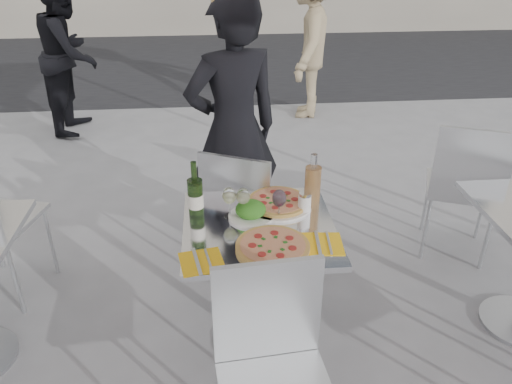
{
  "coord_description": "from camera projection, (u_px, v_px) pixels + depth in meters",
  "views": [
    {
      "loc": [
        -0.19,
        -2.01,
        2.02
      ],
      "look_at": [
        0.0,
        0.15,
        0.85
      ],
      "focal_mm": 35.0,
      "sensor_mm": 36.0,
      "label": 1
    }
  ],
  "objects": [
    {
      "name": "ground",
      "position": [
        258.0,
        341.0,
        2.73
      ],
      "size": [
        80.0,
        80.0,
        0.0
      ],
      "primitive_type": "plane",
      "color": "slate"
    },
    {
      "name": "street_asphalt",
      "position": [
        222.0,
        58.0,
        8.43
      ],
      "size": [
        24.0,
        5.0,
        0.0
      ],
      "primitive_type": "cube",
      "color": "black",
      "rests_on": "ground"
    },
    {
      "name": "main_table",
      "position": [
        259.0,
        261.0,
        2.48
      ],
      "size": [
        0.72,
        0.72,
        0.75
      ],
      "color": "#B7BABF",
      "rests_on": "ground"
    },
    {
      "name": "chair_far",
      "position": [
        242.0,
        208.0,
        2.93
      ],
      "size": [
        0.56,
        0.57,
        0.92
      ],
      "rotation": [
        0.0,
        0.0,
        2.71
      ],
      "color": "silver",
      "rests_on": "ground"
    },
    {
      "name": "chair_near",
      "position": [
        273.0,
        362.0,
        1.89
      ],
      "size": [
        0.46,
        0.47,
        0.94
      ],
      "rotation": [
        0.0,
        0.0,
        0.09
      ],
      "color": "silver",
      "rests_on": "ground"
    },
    {
      "name": "side_chair_rfar",
      "position": [
        465.0,
        182.0,
        3.16
      ],
      "size": [
        0.58,
        0.59,
        0.97
      ],
      "rotation": [
        0.0,
        0.0,
        2.75
      ],
      "color": "silver",
      "rests_on": "ground"
    },
    {
      "name": "woman_diner",
      "position": [
        233.0,
        132.0,
        3.15
      ],
      "size": [
        0.73,
        0.6,
        1.71
      ],
      "primitive_type": "imported",
      "rotation": [
        0.0,
        0.0,
        3.49
      ],
      "color": "black",
      "rests_on": "ground"
    },
    {
      "name": "pedestrian_a",
      "position": [
        69.0,
        54.0,
        5.19
      ],
      "size": [
        0.67,
        0.83,
        1.64
      ],
      "primitive_type": "imported",
      "rotation": [
        0.0,
        0.0,
        1.5
      ],
      "color": "black",
      "rests_on": "ground"
    },
    {
      "name": "pedestrian_b",
      "position": [
        307.0,
        41.0,
        5.58
      ],
      "size": [
        0.9,
        1.23,
        1.71
      ],
      "primitive_type": "imported",
      "rotation": [
        0.0,
        0.0,
        4.45
      ],
      "color": "#9E8966",
      "rests_on": "ground"
    },
    {
      "name": "pizza_near",
      "position": [
        273.0,
        246.0,
        2.21
      ],
      "size": [
        0.33,
        0.33,
        0.02
      ],
      "color": "tan",
      "rests_on": "main_table"
    },
    {
      "name": "pizza_far",
      "position": [
        278.0,
        202.0,
        2.54
      ],
      "size": [
        0.35,
        0.35,
        0.03
      ],
      "color": "white",
      "rests_on": "main_table"
    },
    {
      "name": "salad_plate",
      "position": [
        251.0,
        211.0,
        2.43
      ],
      "size": [
        0.22,
        0.22,
        0.09
      ],
      "color": "white",
      "rests_on": "main_table"
    },
    {
      "name": "wine_bottle",
      "position": [
        195.0,
        196.0,
        2.4
      ],
      "size": [
        0.07,
        0.08,
        0.29
      ],
      "color": "#2F511E",
      "rests_on": "main_table"
    },
    {
      "name": "carafe",
      "position": [
        313.0,
        186.0,
        2.48
      ],
      "size": [
        0.08,
        0.08,
        0.29
      ],
      "color": "tan",
      "rests_on": "main_table"
    },
    {
      "name": "sugar_shaker",
      "position": [
        305.0,
        202.0,
        2.47
      ],
      "size": [
        0.06,
        0.06,
        0.11
      ],
      "color": "white",
      "rests_on": "main_table"
    },
    {
      "name": "wineglass_white_a",
      "position": [
        229.0,
        197.0,
        2.4
      ],
      "size": [
        0.07,
        0.07,
        0.16
      ],
      "color": "white",
      "rests_on": "main_table"
    },
    {
      "name": "wineglass_white_b",
      "position": [
        243.0,
        197.0,
        2.4
      ],
      "size": [
        0.07,
        0.07,
        0.16
      ],
      "color": "white",
      "rests_on": "main_table"
    },
    {
      "name": "wineglass_red_a",
      "position": [
        279.0,
        200.0,
        2.37
      ],
      "size": [
        0.07,
        0.07,
        0.16
      ],
      "color": "white",
      "rests_on": "main_table"
    },
    {
      "name": "wineglass_red_b",
      "position": [
        279.0,
        199.0,
        2.38
      ],
      "size": [
        0.07,
        0.07,
        0.16
      ],
      "color": "white",
      "rests_on": "main_table"
    },
    {
      "name": "napkin_left",
      "position": [
        202.0,
        262.0,
        2.12
      ],
      "size": [
        0.21,
        0.21,
        0.01
      ],
      "rotation": [
        0.0,
        0.0,
        0.18
      ],
      "color": "yellow",
      "rests_on": "main_table"
    },
    {
      "name": "napkin_right",
      "position": [
        322.0,
        243.0,
        2.24
      ],
      "size": [
        0.19,
        0.2,
        0.01
      ],
      "rotation": [
        0.0,
        0.0,
        -0.08
      ],
      "color": "yellow",
      "rests_on": "main_table"
    }
  ]
}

